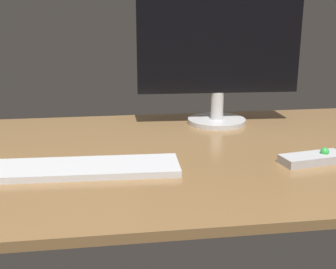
% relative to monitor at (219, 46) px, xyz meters
% --- Properties ---
extents(desk, '(1.40, 0.84, 0.02)m').
position_rel_monitor_xyz_m(desk, '(-0.15, -0.27, -0.26)').
color(desk, olive).
rests_on(desk, ground).
extents(monitor, '(0.51, 0.19, 0.45)m').
position_rel_monitor_xyz_m(monitor, '(0.00, 0.00, 0.00)').
color(monitor, silver).
rests_on(monitor, desk).
extents(keyboard, '(0.46, 0.14, 0.02)m').
position_rel_monitor_xyz_m(keyboard, '(-0.42, -0.38, -0.24)').
color(keyboard, silver).
rests_on(keyboard, desk).
extents(media_remote, '(0.17, 0.09, 0.03)m').
position_rel_monitor_xyz_m(media_remote, '(0.14, -0.40, -0.24)').
color(media_remote, '#B7B7BC').
rests_on(media_remote, desk).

